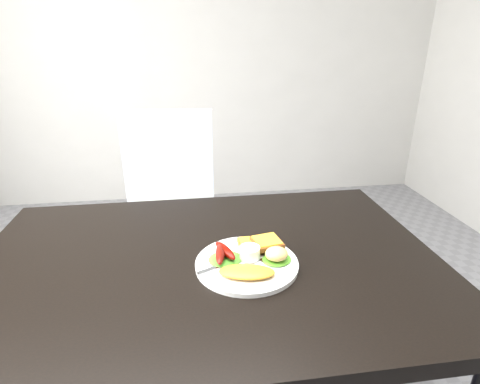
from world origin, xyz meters
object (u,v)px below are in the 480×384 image
object	(u,v)px
dining_chair	(171,229)
person	(239,168)
dining_table	(209,264)
plate	(247,264)

from	to	relation	value
dining_chair	person	distance (m)	0.47
dining_table	plate	xyz separation A→B (m)	(0.09, -0.05, 0.03)
dining_chair	plate	world-z (taller)	plate
dining_chair	person	size ratio (longest dim) A/B	0.28
dining_table	dining_chair	bearing A→B (deg)	100.28
dining_table	dining_chair	world-z (taller)	dining_table
dining_table	plate	distance (m)	0.11
person	plate	distance (m)	0.68
dining_chair	dining_table	bearing A→B (deg)	-75.84
plate	dining_chair	bearing A→B (deg)	105.90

